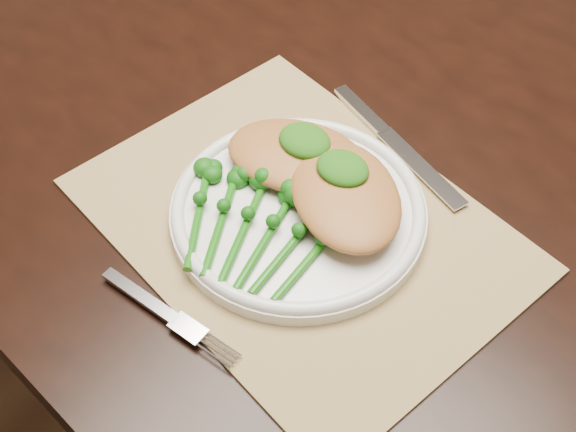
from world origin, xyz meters
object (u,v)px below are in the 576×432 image
Objects in this scene: dinner_plate at (298,211)px; broccolini_bundle at (254,237)px; dining_table at (315,274)px; placemat at (300,224)px; chicken_fillet_left at (296,156)px.

dinner_plate is 1.34× the size of broccolini_bundle.
dining_table is 0.43m from placemat.
dinner_plate is at bearing -54.04° from dining_table.
placemat is 0.06m from broccolini_bundle.
dining_table is 0.44m from dinner_plate.
dinner_plate is at bearing 64.89° from broccolini_bundle.
placemat is 0.07m from chicken_fillet_left.
chicken_fillet_left reaches higher than dining_table.
placemat is at bearing -53.43° from dining_table.
dining_table is at bearing 97.45° from chicken_fillet_left.
chicken_fillet_left is (0.06, -0.14, 0.41)m from dining_table.
chicken_fillet_left is at bearing 129.04° from dinner_plate.
dinner_plate is 0.06m from chicken_fillet_left.
dining_table is at bearing 96.15° from broccolini_bundle.
placemat is 2.22× the size of broccolini_bundle.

